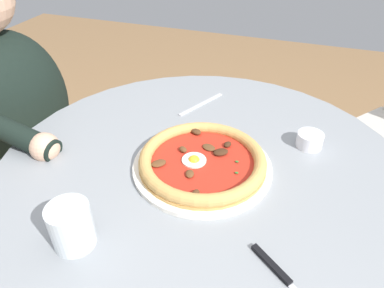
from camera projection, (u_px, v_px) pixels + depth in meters
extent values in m
cylinder|color=gray|center=(203.00, 170.00, 0.81)|extent=(0.95, 0.95, 0.03)
cylinder|color=gray|center=(201.00, 264.00, 1.02)|extent=(0.10, 0.10, 0.69)
cylinder|color=white|center=(202.00, 166.00, 0.79)|extent=(0.31, 0.31, 0.01)
cylinder|color=tan|center=(202.00, 163.00, 0.78)|extent=(0.28, 0.28, 0.01)
torus|color=tan|center=(203.00, 159.00, 0.78)|extent=(0.28, 0.28, 0.03)
cylinder|color=red|center=(202.00, 162.00, 0.78)|extent=(0.27, 0.27, 0.00)
cylinder|color=white|center=(194.00, 160.00, 0.78)|extent=(0.05, 0.05, 0.00)
ellipsoid|color=yellow|center=(194.00, 159.00, 0.78)|extent=(0.02, 0.02, 0.02)
ellipsoid|color=#4C2D19|center=(196.00, 193.00, 0.69)|extent=(0.02, 0.02, 0.01)
ellipsoid|color=#3D2314|center=(228.00, 144.00, 0.82)|extent=(0.02, 0.03, 0.01)
ellipsoid|color=brown|center=(183.00, 149.00, 0.80)|extent=(0.03, 0.03, 0.01)
ellipsoid|color=brown|center=(190.00, 174.00, 0.74)|extent=(0.02, 0.03, 0.01)
ellipsoid|color=#3D2314|center=(221.00, 152.00, 0.80)|extent=(0.04, 0.04, 0.01)
ellipsoid|color=brown|center=(209.00, 147.00, 0.81)|extent=(0.04, 0.03, 0.01)
ellipsoid|color=#4C2D19|center=(196.00, 132.00, 0.86)|extent=(0.03, 0.03, 0.01)
ellipsoid|color=brown|center=(159.00, 163.00, 0.77)|extent=(0.04, 0.04, 0.01)
ellipsoid|color=#2D6B28|center=(237.00, 173.00, 0.74)|extent=(0.01, 0.01, 0.00)
ellipsoid|color=#2D6B28|center=(237.00, 161.00, 0.77)|extent=(0.01, 0.01, 0.00)
ellipsoid|color=#2D6B28|center=(194.00, 132.00, 0.87)|extent=(0.01, 0.01, 0.00)
cylinder|color=silver|center=(71.00, 226.00, 0.60)|extent=(0.07, 0.07, 0.09)
cylinder|color=silver|center=(74.00, 234.00, 0.61)|extent=(0.07, 0.07, 0.04)
cube|color=black|center=(271.00, 264.00, 0.58)|extent=(0.08, 0.06, 0.01)
cylinder|color=white|center=(310.00, 140.00, 0.85)|extent=(0.06, 0.06, 0.04)
cylinder|color=olive|center=(310.00, 137.00, 0.84)|extent=(0.05, 0.05, 0.01)
cube|color=#BCBCC1|center=(201.00, 104.00, 1.02)|extent=(0.08, 0.16, 0.00)
cube|color=#282833|center=(49.00, 216.00, 1.35)|extent=(0.33, 0.38, 0.45)
ellipsoid|color=black|center=(13.00, 111.00, 1.08)|extent=(0.28, 0.43, 0.49)
cylinder|color=black|center=(10.00, 132.00, 0.84)|extent=(0.27, 0.07, 0.10)
sphere|color=tan|center=(45.00, 147.00, 0.82)|extent=(0.07, 0.07, 0.07)
cube|color=#957050|center=(25.00, 169.00, 1.24)|extent=(0.46, 0.46, 0.02)
cylinder|color=#8E6B4C|center=(37.00, 267.00, 1.18)|extent=(0.02, 0.02, 0.43)
cylinder|color=#8E6B4C|center=(106.00, 199.00, 1.44)|extent=(0.02, 0.02, 0.43)
cylinder|color=#8E6B4C|center=(44.00, 172.00, 1.57)|extent=(0.02, 0.02, 0.43)
cylinder|color=#B7B2A8|center=(316.00, 178.00, 1.54)|extent=(0.02, 0.02, 0.43)
cylinder|color=#B7B2A8|center=(367.00, 151.00, 1.70)|extent=(0.02, 0.02, 0.43)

